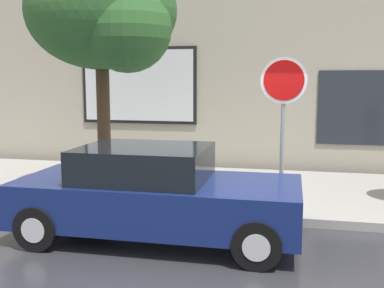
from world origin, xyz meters
name	(u,v)px	position (x,y,z in m)	size (l,w,h in m)	color
ground_plane	(222,243)	(0.00, 0.00, 0.00)	(60.00, 60.00, 0.00)	#333338
sidewalk	(244,190)	(0.00, 3.00, 0.07)	(20.00, 4.00, 0.15)	#A3A099
building_facade	(255,35)	(-0.02, 5.50, 3.48)	(20.00, 0.67, 7.00)	#B2A893
parked_car	(155,194)	(-1.01, -0.01, 0.69)	(4.17, 1.85, 1.40)	navy
fire_hydrant	(189,182)	(-0.88, 1.70, 0.50)	(0.30, 0.44, 0.72)	white
street_tree	(106,16)	(-2.49, 1.82, 3.56)	(2.90, 2.47, 4.59)	#4C3823
stop_sign	(283,104)	(0.80, 1.33, 1.99)	(0.76, 0.10, 2.60)	gray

